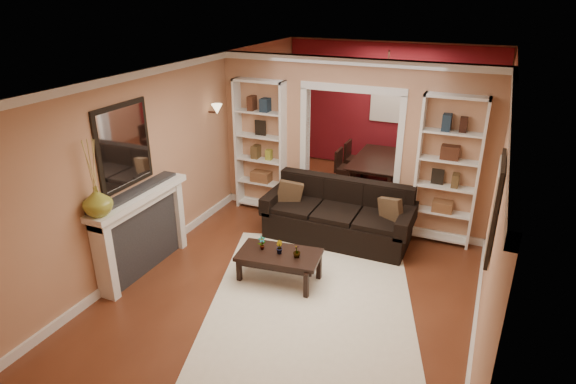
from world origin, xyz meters
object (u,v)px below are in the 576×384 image
at_px(coffee_table, 279,267).
at_px(fireplace, 144,233).
at_px(bookshelf_right, 447,172).
at_px(dining_table, 380,173).
at_px(sofa, 338,213).
at_px(bookshelf_left, 261,147).

xyz_separation_m(coffee_table, fireplace, (-1.81, -0.50, 0.37)).
bearing_deg(fireplace, bookshelf_right, 34.80).
distance_m(fireplace, dining_table, 4.90).
distance_m(sofa, coffee_table, 1.51).
xyz_separation_m(bookshelf_left, fireplace, (-0.54, -2.53, -0.57)).
relative_size(sofa, coffee_table, 2.10).
relative_size(coffee_table, bookshelf_left, 0.48).
distance_m(coffee_table, bookshelf_right, 2.89).
bearing_deg(dining_table, sofa, 177.94).
relative_size(bookshelf_left, fireplace, 1.35).
xyz_separation_m(bookshelf_right, dining_table, (-1.40, 1.82, -0.85)).
distance_m(sofa, dining_table, 2.41).
distance_m(coffee_table, bookshelf_left, 2.57).
distance_m(bookshelf_left, dining_table, 2.63).
xyz_separation_m(bookshelf_right, fireplace, (-3.64, -2.53, -0.57)).
height_order(coffee_table, dining_table, dining_table).
relative_size(coffee_table, fireplace, 0.64).
bearing_deg(coffee_table, bookshelf_right, 40.61).
relative_size(bookshelf_right, fireplace, 1.35).
bearing_deg(bookshelf_right, dining_table, 127.58).
bearing_deg(dining_table, coffee_table, 173.61).
height_order(sofa, bookshelf_left, bookshelf_left).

